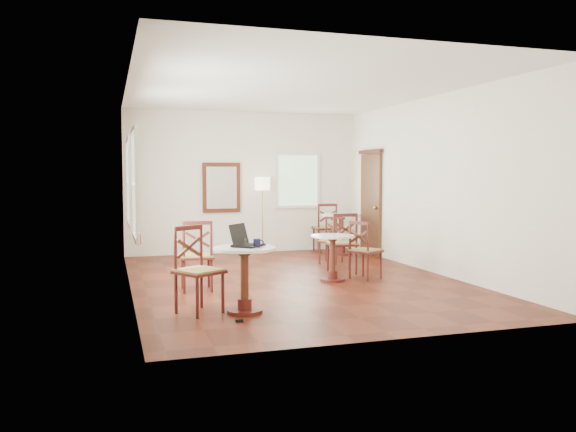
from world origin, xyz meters
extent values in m
plane|color=#501B0D|center=(0.00, 0.00, 0.00)|extent=(7.00, 7.00, 0.00)
cube|color=white|center=(0.00, 3.50, 1.50)|extent=(5.00, 0.02, 3.00)
cube|color=white|center=(0.00, -3.50, 1.50)|extent=(5.00, 0.02, 3.00)
cube|color=white|center=(-2.50, 0.00, 1.50)|extent=(0.02, 7.00, 3.00)
cube|color=white|center=(2.50, 0.00, 1.50)|extent=(0.02, 7.00, 3.00)
cube|color=white|center=(0.00, 0.00, 3.00)|extent=(5.00, 7.00, 0.02)
cube|color=#533017|center=(2.46, 2.40, 1.05)|extent=(0.06, 0.90, 2.10)
cube|color=#4F1913|center=(2.44, 2.40, 2.15)|extent=(0.08, 1.02, 0.08)
sphere|color=#BF8C3F|center=(2.40, 2.08, 1.00)|extent=(0.07, 0.07, 0.07)
cube|color=#502315|center=(-0.50, 3.46, 1.40)|extent=(0.80, 0.05, 1.05)
cube|color=white|center=(-0.50, 3.43, 1.40)|extent=(0.64, 0.02, 0.88)
cube|color=white|center=(-2.47, -2.10, 0.95)|extent=(0.02, 0.16, 0.16)
torus|color=red|center=(-2.46, -2.10, 0.95)|extent=(0.02, 0.12, 0.12)
cube|color=white|center=(-2.47, -1.20, 1.55)|extent=(0.06, 1.22, 1.42)
cube|color=white|center=(-2.47, 1.00, 1.55)|extent=(0.06, 1.22, 1.42)
cube|color=white|center=(1.20, 3.47, 1.55)|extent=(1.02, 0.06, 1.22)
cylinder|color=#4F1913|center=(-1.23, -1.93, 0.02)|extent=(0.43, 0.43, 0.04)
cylinder|color=#4F1913|center=(-1.23, -1.93, 0.11)|extent=(0.17, 0.17, 0.13)
cylinder|color=#502315|center=(-1.23, -1.93, 0.43)|extent=(0.10, 0.10, 0.65)
cylinder|color=#4F1913|center=(-1.23, -1.93, 0.73)|extent=(0.15, 0.15, 0.06)
cylinder|color=white|center=(-1.23, -1.93, 0.78)|extent=(0.76, 0.76, 0.03)
cylinder|color=#4F1913|center=(0.56, -0.25, 0.02)|extent=(0.39, 0.39, 0.04)
cylinder|color=#4F1913|center=(0.56, -0.25, 0.10)|extent=(0.16, 0.16, 0.12)
cylinder|color=#502315|center=(0.56, -0.25, 0.39)|extent=(0.09, 0.09, 0.59)
cylinder|color=#4F1913|center=(0.56, -0.25, 0.67)|extent=(0.14, 0.14, 0.06)
cylinder|color=white|center=(0.56, -0.25, 0.71)|extent=(0.69, 0.69, 0.03)
cylinder|color=#4F1913|center=(1.85, 2.54, 0.02)|extent=(0.46, 0.46, 0.05)
cylinder|color=#4F1913|center=(1.85, 2.54, 0.11)|extent=(0.18, 0.18, 0.14)
cylinder|color=#502315|center=(1.85, 2.54, 0.46)|extent=(0.10, 0.10, 0.69)
cylinder|color=#4F1913|center=(1.85, 2.54, 0.78)|extent=(0.16, 0.16, 0.07)
cylinder|color=white|center=(1.85, 2.54, 0.83)|extent=(0.80, 0.80, 0.03)
cylinder|color=#4F1913|center=(-1.38, -0.19, 0.24)|extent=(0.04, 0.04, 0.48)
cylinder|color=#4F1913|center=(-1.41, -0.57, 0.24)|extent=(0.04, 0.04, 0.48)
cylinder|color=#4F1913|center=(-1.77, -0.17, 0.24)|extent=(0.04, 0.04, 0.48)
cylinder|color=#4F1913|center=(-1.79, -0.55, 0.24)|extent=(0.04, 0.04, 0.48)
cube|color=#4F1913|center=(-1.59, -0.37, 0.49)|extent=(0.50, 0.50, 0.03)
cube|color=olive|center=(-1.59, -0.37, 0.50)|extent=(0.47, 0.47, 0.04)
cylinder|color=#4F1913|center=(-1.41, -0.57, 0.75)|extent=(0.04, 0.04, 0.53)
cylinder|color=#4F1913|center=(-1.79, -0.55, 0.75)|extent=(0.04, 0.04, 0.53)
cube|color=#4F1913|center=(-1.60, -0.56, 0.99)|extent=(0.41, 0.06, 0.05)
cube|color=#502315|center=(-1.60, -0.56, 0.76)|extent=(0.35, 0.05, 0.24)
cube|color=#502315|center=(-1.60, -0.56, 0.76)|extent=(0.35, 0.05, 0.24)
cylinder|color=#4F1913|center=(-1.82, -2.06, 0.25)|extent=(0.04, 0.04, 0.49)
cylinder|color=#4F1913|center=(-2.03, -1.72, 0.25)|extent=(0.04, 0.04, 0.49)
cylinder|color=#4F1913|center=(-1.49, -1.85, 0.25)|extent=(0.04, 0.04, 0.49)
cylinder|color=#4F1913|center=(-1.69, -1.52, 0.25)|extent=(0.04, 0.04, 0.49)
cube|color=#4F1913|center=(-1.76, -1.79, 0.50)|extent=(0.67, 0.67, 0.03)
cube|color=olive|center=(-1.76, -1.79, 0.52)|extent=(0.63, 0.63, 0.04)
cylinder|color=#4F1913|center=(-2.03, -1.72, 0.77)|extent=(0.04, 0.04, 0.55)
cylinder|color=#4F1913|center=(-1.69, -1.52, 0.77)|extent=(0.04, 0.04, 0.55)
cube|color=#4F1913|center=(-1.86, -1.62, 1.02)|extent=(0.38, 0.25, 0.05)
cube|color=#502315|center=(-1.86, -1.62, 0.78)|extent=(0.32, 0.21, 0.24)
cube|color=#502315|center=(-1.86, -1.62, 0.78)|extent=(0.32, 0.21, 0.24)
cylinder|color=#4F1913|center=(1.20, 0.58, 0.24)|extent=(0.04, 0.04, 0.48)
cylinder|color=#4F1913|center=(1.16, 0.20, 0.24)|extent=(0.04, 0.04, 0.48)
cylinder|color=#4F1913|center=(0.82, 0.62, 0.24)|extent=(0.04, 0.04, 0.48)
cylinder|color=#4F1913|center=(0.78, 0.24, 0.24)|extent=(0.04, 0.04, 0.48)
cube|color=#4F1913|center=(0.99, 0.41, 0.49)|extent=(0.52, 0.52, 0.03)
cube|color=olive|center=(0.99, 0.41, 0.51)|extent=(0.50, 0.50, 0.04)
cylinder|color=#4F1913|center=(1.16, 0.20, 0.75)|extent=(0.04, 0.04, 0.54)
cylinder|color=#4F1913|center=(0.78, 0.24, 0.75)|extent=(0.04, 0.04, 0.54)
cube|color=#4F1913|center=(0.97, 0.22, 1.00)|extent=(0.41, 0.08, 0.05)
cube|color=#502315|center=(0.97, 0.22, 0.76)|extent=(0.35, 0.06, 0.24)
cube|color=#502315|center=(0.97, 0.22, 0.76)|extent=(0.35, 0.06, 0.24)
cylinder|color=#4F1913|center=(1.38, -0.29, 0.22)|extent=(0.04, 0.04, 0.44)
cylinder|color=#4F1913|center=(1.07, -0.46, 0.22)|extent=(0.04, 0.04, 0.44)
cylinder|color=#4F1913|center=(1.21, 0.02, 0.22)|extent=(0.04, 0.04, 0.44)
cylinder|color=#4F1913|center=(0.90, -0.15, 0.22)|extent=(0.04, 0.04, 0.44)
cube|color=#4F1913|center=(1.14, -0.22, 0.44)|extent=(0.58, 0.58, 0.03)
cube|color=olive|center=(1.14, -0.22, 0.46)|extent=(0.56, 0.56, 0.04)
cylinder|color=#4F1913|center=(1.07, -0.46, 0.68)|extent=(0.04, 0.04, 0.49)
cylinder|color=#4F1913|center=(0.90, -0.15, 0.68)|extent=(0.04, 0.04, 0.49)
cube|color=#4F1913|center=(0.99, -0.30, 0.91)|extent=(0.21, 0.34, 0.05)
cube|color=#502315|center=(0.99, -0.30, 0.69)|extent=(0.17, 0.29, 0.22)
cube|color=#502315|center=(0.99, -0.30, 0.69)|extent=(0.17, 0.29, 0.22)
cylinder|color=#4F1913|center=(1.94, 3.35, 0.25)|extent=(0.04, 0.04, 0.50)
cylinder|color=#4F1913|center=(1.91, 2.96, 0.25)|extent=(0.04, 0.04, 0.50)
cylinder|color=#4F1913|center=(1.55, 3.38, 0.25)|extent=(0.04, 0.04, 0.50)
cylinder|color=#4F1913|center=(1.51, 2.99, 0.25)|extent=(0.04, 0.04, 0.50)
cube|color=#4F1913|center=(1.73, 3.17, 0.50)|extent=(0.52, 0.52, 0.03)
cube|color=olive|center=(1.73, 3.17, 0.52)|extent=(0.50, 0.50, 0.04)
cylinder|color=#4F1913|center=(1.91, 2.96, 0.77)|extent=(0.04, 0.04, 0.55)
cylinder|color=#4F1913|center=(1.51, 2.99, 0.77)|extent=(0.04, 0.04, 0.55)
cube|color=#4F1913|center=(1.71, 2.97, 1.02)|extent=(0.42, 0.07, 0.06)
cube|color=#502315|center=(1.71, 2.97, 0.78)|extent=(0.36, 0.06, 0.24)
cube|color=#502315|center=(1.71, 2.97, 0.78)|extent=(0.36, 0.06, 0.24)
cylinder|color=#4F1913|center=(0.98, 1.47, 0.21)|extent=(0.03, 0.03, 0.41)
cylinder|color=#4F1913|center=(1.21, 1.72, 0.21)|extent=(0.03, 0.03, 0.41)
cylinder|color=#4F1913|center=(1.22, 1.25, 0.21)|extent=(0.03, 0.03, 0.41)
cylinder|color=#4F1913|center=(1.45, 1.49, 0.21)|extent=(0.03, 0.03, 0.41)
cube|color=#4F1913|center=(1.21, 1.48, 0.42)|extent=(0.57, 0.57, 0.03)
cube|color=olive|center=(1.21, 1.48, 0.43)|extent=(0.54, 0.54, 0.04)
cylinder|color=#4F1913|center=(1.21, 1.72, 0.64)|extent=(0.03, 0.03, 0.46)
cylinder|color=#4F1913|center=(1.45, 1.49, 0.64)|extent=(0.03, 0.03, 0.46)
cube|color=#4F1913|center=(1.33, 1.60, 0.85)|extent=(0.28, 0.26, 0.05)
cube|color=#502315|center=(1.33, 1.60, 0.65)|extent=(0.23, 0.22, 0.20)
cube|color=#502315|center=(1.33, 1.60, 0.65)|extent=(0.23, 0.22, 0.20)
cylinder|color=#BF8C3F|center=(0.31, 3.15, 0.01)|extent=(0.26, 0.26, 0.03)
cylinder|color=#BF8C3F|center=(0.31, 3.15, 0.74)|extent=(0.02, 0.02, 1.48)
cylinder|color=beige|center=(0.31, 3.15, 1.48)|extent=(0.32, 0.32, 0.28)
cube|color=black|center=(-1.17, -1.88, 0.81)|extent=(0.45, 0.46, 0.02)
cube|color=black|center=(-1.17, -1.88, 0.82)|extent=(0.32, 0.34, 0.00)
cube|color=black|center=(-1.27, -1.79, 0.94)|extent=(0.31, 0.34, 0.26)
cube|color=silver|center=(-1.27, -1.79, 0.94)|extent=(0.26, 0.29, 0.21)
ellipsoid|color=black|center=(-1.36, -1.94, 0.82)|extent=(0.13, 0.10, 0.04)
cylinder|color=black|center=(-1.09, -1.99, 0.85)|extent=(0.09, 0.09, 0.10)
torus|color=black|center=(-1.04, -1.99, 0.85)|extent=(0.07, 0.01, 0.07)
cylinder|color=white|center=(-1.18, -1.83, 0.85)|extent=(0.06, 0.06, 0.09)
cube|color=black|center=(-1.40, -2.35, 0.02)|extent=(0.09, 0.05, 0.03)
camera|label=1|loc=(-2.78, -8.74, 1.66)|focal=36.44mm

